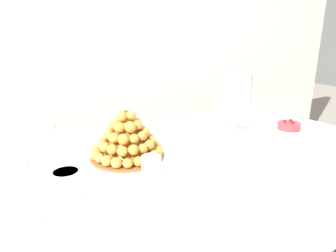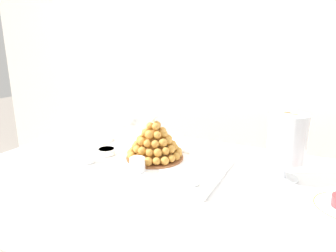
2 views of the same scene
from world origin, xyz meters
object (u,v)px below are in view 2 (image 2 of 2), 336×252
dessert_cup_left (89,158)px  dessert_cup_centre (192,177)px  dessert_cup_mid_left (137,165)px  serving_tray (148,164)px  wine_glass (133,122)px  creme_brulee_ramekin (107,151)px  macaron_goblet (287,139)px  croquembouche (155,142)px

dessert_cup_left → dessert_cup_centre: (0.48, 0.01, 0.00)m
dessert_cup_mid_left → dessert_cup_centre: 0.24m
serving_tray → dessert_cup_centre: bearing=-21.8°
serving_tray → wine_glass: (-0.24, 0.24, 0.10)m
dessert_cup_left → dessert_cup_mid_left: (0.24, 0.01, 0.01)m
dessert_cup_centre → creme_brulee_ramekin: dessert_cup_centre is taller
dessert_cup_centre → macaron_goblet: macaron_goblet is taller
serving_tray → dessert_cup_left: (-0.24, -0.11, 0.02)m
croquembouche → dessert_cup_mid_left: bearing=-86.9°
dessert_cup_left → macaron_goblet: 0.83m
wine_glass → dessert_cup_centre: bearing=-35.2°
dessert_cup_centre → creme_brulee_ramekin: size_ratio=0.71×
dessert_cup_mid_left → macaron_goblet: bearing=21.1°
croquembouche → macaron_goblet: macaron_goblet is taller
croquembouche → dessert_cup_left: (-0.24, -0.18, -0.05)m
dessert_cup_mid_left → creme_brulee_ramekin: 0.26m
dessert_cup_left → creme_brulee_ramekin: 0.12m
dessert_cup_left → wine_glass: bearing=89.4°
croquembouche → macaron_goblet: 0.56m
dessert_cup_left → wine_glass: size_ratio=0.34×
croquembouche → creme_brulee_ramekin: bearing=-165.4°
dessert_cup_centre → serving_tray: bearing=158.2°
dessert_cup_centre → wine_glass: size_ratio=0.39×
wine_glass → macaron_goblet: bearing=-9.3°
dessert_cup_mid_left → wine_glass: size_ratio=0.42×
macaron_goblet → serving_tray: bearing=-168.2°
dessert_cup_left → dessert_cup_centre: size_ratio=0.87×
croquembouche → dessert_cup_left: croquembouche is taller
serving_tray → wine_glass: wine_glass is taller
wine_glass → dessert_cup_left: bearing=-90.6°
dessert_cup_mid_left → creme_brulee_ramekin: size_ratio=0.76×
macaron_goblet → dessert_cup_mid_left: bearing=-158.9°
dessert_cup_centre → wine_glass: (-0.48, 0.34, 0.07)m
dessert_cup_mid_left → wine_glass: (-0.24, 0.34, 0.07)m
croquembouche → dessert_cup_centre: size_ratio=4.42×
creme_brulee_ramekin → wine_glass: 0.25m
macaron_goblet → dessert_cup_left: bearing=-164.2°
dessert_cup_mid_left → croquembouche: bearing=93.1°
macaron_goblet → wine_glass: bearing=170.7°
macaron_goblet → wine_glass: (-0.78, 0.13, -0.06)m
serving_tray → dessert_cup_left: bearing=-155.7°
dessert_cup_centre → dessert_cup_mid_left: bearing=179.3°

